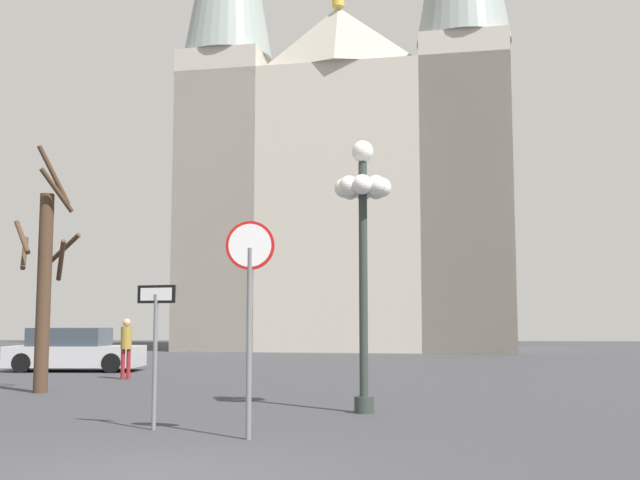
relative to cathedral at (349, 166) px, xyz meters
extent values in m
plane|color=#38383D|center=(-0.30, -38.24, -11.11)|extent=(120.00, 120.00, 0.00)
cube|color=#BCB5A5|center=(0.13, 1.20, -3.07)|extent=(20.13, 14.16, 16.08)
pyramid|color=#BCB5A5|center=(-0.42, -3.87, 6.72)|extent=(6.80, 2.71, 3.50)
cube|color=#BCB5A5|center=(-7.25, -1.68, -2.41)|extent=(5.37, 5.37, 17.41)
cube|color=#BCB5A5|center=(6.72, -3.20, -2.41)|extent=(5.37, 5.37, 17.41)
cylinder|color=slate|center=(0.29, -35.37, -9.74)|extent=(0.08, 0.08, 2.74)
cylinder|color=red|center=(0.29, -35.37, -8.34)|extent=(0.72, 0.06, 0.72)
cylinder|color=white|center=(0.29, -35.40, -8.34)|extent=(0.63, 0.02, 0.63)
cylinder|color=slate|center=(-1.35, -34.54, -10.06)|extent=(0.07, 0.07, 2.10)
cube|color=black|center=(-1.35, -34.54, -9.01)|extent=(0.66, 0.20, 0.28)
cube|color=white|center=(-1.35, -34.56, -9.01)|extent=(0.55, 0.15, 0.20)
cylinder|color=#2D3833|center=(1.83, -32.00, -8.77)|extent=(0.16, 0.16, 4.68)
cylinder|color=#2D3833|center=(1.83, -32.00, -10.96)|extent=(0.36, 0.36, 0.30)
sphere|color=white|center=(1.83, -32.00, -6.22)|extent=(0.42, 0.42, 0.42)
sphere|color=white|center=(2.19, -32.00, -6.92)|extent=(0.38, 0.38, 0.38)
cylinder|color=#2D3833|center=(2.01, -32.00, -6.92)|extent=(0.05, 0.35, 0.05)
sphere|color=white|center=(2.08, -31.76, -6.92)|extent=(0.38, 0.38, 0.38)
cylinder|color=#2D3833|center=(1.96, -31.88, -6.92)|extent=(0.28, 0.28, 0.05)
sphere|color=white|center=(1.83, -31.65, -6.92)|extent=(0.38, 0.38, 0.38)
cylinder|color=#2D3833|center=(1.83, -31.83, -6.92)|extent=(0.35, 0.05, 0.05)
sphere|color=white|center=(1.58, -31.76, -6.92)|extent=(0.38, 0.38, 0.38)
cylinder|color=#2D3833|center=(1.71, -31.88, -6.92)|extent=(0.28, 0.28, 0.05)
sphere|color=white|center=(1.48, -32.00, -6.92)|extent=(0.38, 0.38, 0.38)
cylinder|color=#2D3833|center=(1.66, -32.00, -6.92)|extent=(0.05, 0.35, 0.05)
sphere|color=white|center=(1.58, -32.25, -6.92)|extent=(0.38, 0.38, 0.38)
cylinder|color=#2D3833|center=(1.71, -32.13, -6.92)|extent=(0.28, 0.28, 0.05)
sphere|color=white|center=(1.83, -32.36, -6.92)|extent=(0.38, 0.38, 0.38)
cylinder|color=#2D3833|center=(1.83, -32.18, -6.92)|extent=(0.35, 0.05, 0.05)
sphere|color=white|center=(2.08, -32.25, -6.92)|extent=(0.38, 0.38, 0.38)
cylinder|color=#2D3833|center=(1.96, -32.13, -6.92)|extent=(0.28, 0.28, 0.05)
cylinder|color=#473323|center=(-5.92, -28.59, -8.74)|extent=(0.33, 0.33, 4.75)
cylinder|color=#473323|center=(-5.68, -28.11, -7.68)|extent=(1.07, 0.60, 0.77)
cylinder|color=#473323|center=(-5.65, -28.86, -5.96)|extent=(0.69, 0.68, 1.38)
cylinder|color=#473323|center=(-6.35, -28.78, -7.82)|extent=(0.50, 0.98, 0.87)
cylinder|color=#473323|center=(-5.60, -28.41, -7.97)|extent=(0.52, 0.77, 0.96)
cylinder|color=#473323|center=(-5.58, -28.84, -6.32)|extent=(0.64, 0.82, 1.00)
cylinder|color=#473323|center=(-6.34, -28.95, -7.45)|extent=(0.85, 0.97, 0.91)
cube|color=#B7B7BC|center=(-8.28, -20.80, -10.61)|extent=(4.47, 2.10, 0.70)
cube|color=#333D47|center=(-8.50, -20.81, -9.96)|extent=(2.54, 1.81, 0.61)
cylinder|color=black|center=(-6.84, -19.88, -10.79)|extent=(0.65, 0.26, 0.64)
cylinder|color=black|center=(-6.75, -21.55, -10.79)|extent=(0.65, 0.26, 0.64)
cylinder|color=black|center=(-9.81, -20.05, -10.79)|extent=(0.65, 0.26, 0.64)
cylinder|color=black|center=(-9.72, -21.72, -10.79)|extent=(0.65, 0.26, 0.64)
cylinder|color=maroon|center=(-5.44, -24.24, -10.68)|extent=(0.12, 0.12, 0.87)
cylinder|color=maroon|center=(-5.29, -24.20, -10.68)|extent=(0.12, 0.12, 0.87)
cylinder|color=olive|center=(-5.36, -24.22, -9.92)|extent=(0.32, 0.32, 0.65)
sphere|color=tan|center=(-5.36, -24.22, -9.48)|extent=(0.24, 0.24, 0.24)
camera|label=1|loc=(2.30, -46.51, -9.44)|focal=43.56mm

